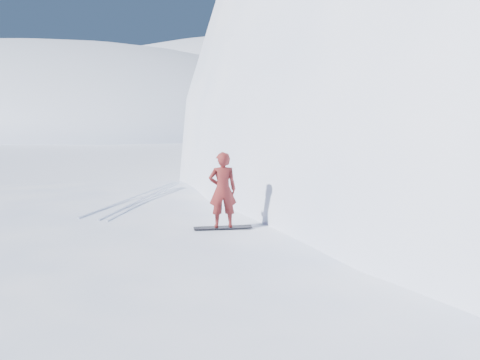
{
  "coord_description": "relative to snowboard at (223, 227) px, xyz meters",
  "views": [
    {
      "loc": [
        9.55,
        -8.55,
        5.99
      ],
      "look_at": [
        3.21,
        4.23,
        3.5
      ],
      "focal_mm": 40.0,
      "sensor_mm": 36.0,
      "label": 1
    }
  ],
  "objects": [
    {
      "name": "snowboarder",
      "position": [
        0.0,
        0.0,
        0.99
      ],
      "size": [
        0.85,
        0.79,
        1.95
      ],
      "primitive_type": "imported",
      "rotation": [
        0.0,
        0.0,
        3.75
      ],
      "color": "maroon",
      "rests_on": "snowboard"
    },
    {
      "name": "wind_bumps",
      "position": [
        -3.77,
        -1.11,
        -2.41
      ],
      "size": [
        16.0,
        14.4,
        1.0
      ],
      "color": "white",
      "rests_on": "ground"
    },
    {
      "name": "far_ridge_c",
      "position": [
        -43.21,
        106.77,
        -2.41
      ],
      "size": [
        140.0,
        90.0,
        36.0
      ],
      "primitive_type": "ellipsoid",
      "color": "white",
      "rests_on": "ground"
    },
    {
      "name": "board_tracks",
      "position": [
        -4.14,
        2.12,
        0.01
      ],
      "size": [
        1.75,
        5.96,
        0.04
      ],
      "color": "silver",
      "rests_on": "ground"
    },
    {
      "name": "snowboard",
      "position": [
        0.0,
        0.0,
        0.0
      ],
      "size": [
        1.39,
        1.08,
        0.02
      ],
      "primitive_type": "cube",
      "rotation": [
        0.0,
        0.0,
        0.61
      ],
      "color": "black",
      "rests_on": "near_ridge"
    },
    {
      "name": "near_ridge",
      "position": [
        -2.21,
        -0.23,
        -2.41
      ],
      "size": [
        36.0,
        28.0,
        4.8
      ],
      "primitive_type": "ellipsoid",
      "color": "white",
      "rests_on": "ground"
    },
    {
      "name": "far_ridge_a",
      "position": [
        -73.21,
        56.77,
        -2.41
      ],
      "size": [
        120.0,
        70.0,
        28.0
      ],
      "primitive_type": "ellipsoid",
      "color": "white",
      "rests_on": "ground"
    },
    {
      "name": "ground",
      "position": [
        -3.21,
        -3.23,
        -2.41
      ],
      "size": [
        400.0,
        400.0,
        0.0
      ],
      "primitive_type": "plane",
      "color": "white",
      "rests_on": "ground"
    }
  ]
}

